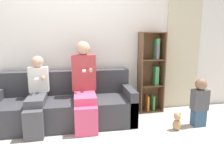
% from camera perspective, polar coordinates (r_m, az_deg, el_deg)
% --- Properties ---
extents(ground_plane, '(14.00, 14.00, 0.00)m').
position_cam_1_polar(ground_plane, '(2.96, -11.23, -16.92)').
color(ground_plane, '#BCB2A8').
extents(back_wall, '(10.00, 0.06, 2.55)m').
position_cam_1_polar(back_wall, '(3.56, -11.71, 9.08)').
color(back_wall, silver).
rests_on(back_wall, ground_plane).
extents(curtain_panel, '(0.66, 0.04, 2.34)m').
position_cam_1_polar(curtain_panel, '(4.04, 19.59, 7.40)').
color(curtain_panel, beige).
rests_on(curtain_panel, ground_plane).
extents(couch, '(2.16, 0.80, 0.80)m').
position_cam_1_polar(couch, '(3.32, -13.10, -8.60)').
color(couch, '#38383D').
rests_on(couch, ground_plane).
extents(adult_seated, '(0.38, 0.73, 1.29)m').
position_cam_1_polar(adult_seated, '(3.10, -7.89, -2.42)').
color(adult_seated, '#DB4C75').
rests_on(adult_seated, ground_plane).
extents(child_seated, '(0.29, 0.73, 1.08)m').
position_cam_1_polar(child_seated, '(3.14, -20.73, -5.15)').
color(child_seated, '#47474C').
rests_on(child_seated, ground_plane).
extents(toddler_standing, '(0.24, 0.18, 0.75)m').
position_cam_1_polar(toddler_standing, '(3.36, 23.75, -7.11)').
color(toddler_standing, '#335170').
rests_on(toddler_standing, ground_plane).
extents(bookshelf, '(0.44, 0.27, 1.44)m').
position_cam_1_polar(bookshelf, '(3.73, 11.15, 0.64)').
color(bookshelf, brown).
rests_on(bookshelf, ground_plane).
extents(teddy_bear, '(0.13, 0.11, 0.27)m').
position_cam_1_polar(teddy_bear, '(3.18, 18.12, -12.76)').
color(teddy_bear, tan).
rests_on(teddy_bear, ground_plane).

